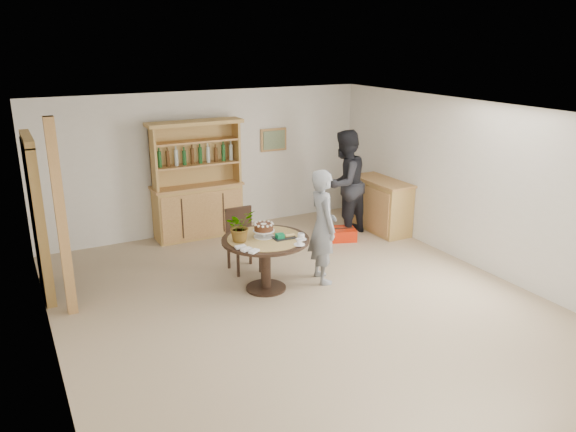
# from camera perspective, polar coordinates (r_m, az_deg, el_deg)

# --- Properties ---
(ground) EXTENTS (7.00, 7.00, 0.00)m
(ground) POSITION_cam_1_polar(r_m,az_deg,el_deg) (7.47, 1.48, -9.07)
(ground) COLOR tan
(ground) RESTS_ON ground
(room_shell) EXTENTS (6.04, 7.04, 2.52)m
(room_shell) POSITION_cam_1_polar(r_m,az_deg,el_deg) (6.87, 1.58, 4.03)
(room_shell) COLOR white
(room_shell) RESTS_ON ground
(doorway) EXTENTS (0.13, 1.10, 2.18)m
(doorway) POSITION_cam_1_polar(r_m,az_deg,el_deg) (8.14, -24.20, 0.01)
(doorway) COLOR black
(doorway) RESTS_ON ground
(pine_post) EXTENTS (0.12, 0.12, 2.50)m
(pine_post) POSITION_cam_1_polar(r_m,az_deg,el_deg) (7.35, -22.04, -0.34)
(pine_post) COLOR tan
(pine_post) RESTS_ON ground
(hutch) EXTENTS (1.62, 0.54, 2.04)m
(hutch) POSITION_cam_1_polar(r_m,az_deg,el_deg) (9.90, -9.18, 1.79)
(hutch) COLOR tan
(hutch) RESTS_ON ground
(sideboard) EXTENTS (0.54, 1.26, 0.94)m
(sideboard) POSITION_cam_1_polar(r_m,az_deg,el_deg) (10.27, 9.48, 1.10)
(sideboard) COLOR tan
(sideboard) RESTS_ON ground
(dining_table) EXTENTS (1.20, 1.20, 0.76)m
(dining_table) POSITION_cam_1_polar(r_m,az_deg,el_deg) (7.70, -2.30, -3.32)
(dining_table) COLOR black
(dining_table) RESTS_ON ground
(dining_chair) EXTENTS (0.42, 0.42, 0.95)m
(dining_chair) POSITION_cam_1_polar(r_m,az_deg,el_deg) (8.43, -4.72, -1.96)
(dining_chair) COLOR black
(dining_chair) RESTS_ON ground
(birthday_cake) EXTENTS (0.30, 0.30, 0.20)m
(birthday_cake) POSITION_cam_1_polar(r_m,az_deg,el_deg) (7.64, -2.49, -1.25)
(birthday_cake) COLOR white
(birthday_cake) RESTS_ON dining_table
(flower_vase) EXTENTS (0.47, 0.44, 0.42)m
(flower_vase) POSITION_cam_1_polar(r_m,az_deg,el_deg) (7.48, -4.92, -1.02)
(flower_vase) COLOR #3F7233
(flower_vase) RESTS_ON dining_table
(gift_tray) EXTENTS (0.30, 0.20, 0.08)m
(gift_tray) POSITION_cam_1_polar(r_m,az_deg,el_deg) (7.62, -0.46, -2.08)
(gift_tray) COLOR black
(gift_tray) RESTS_ON dining_table
(coffee_cup_a) EXTENTS (0.15, 0.15, 0.09)m
(coffee_cup_a) POSITION_cam_1_polar(r_m,az_deg,el_deg) (7.57, 1.33, -2.12)
(coffee_cup_a) COLOR white
(coffee_cup_a) RESTS_ON dining_table
(coffee_cup_b) EXTENTS (0.15, 0.15, 0.08)m
(coffee_cup_b) POSITION_cam_1_polar(r_m,az_deg,el_deg) (7.37, 1.15, -2.69)
(coffee_cup_b) COLOR white
(coffee_cup_b) RESTS_ON dining_table
(napkins) EXTENTS (0.24, 0.33, 0.03)m
(napkins) POSITION_cam_1_polar(r_m,az_deg,el_deg) (7.21, -4.19, -3.38)
(napkins) COLOR white
(napkins) RESTS_ON dining_table
(teen_boy) EXTENTS (0.49, 0.66, 1.64)m
(teen_boy) POSITION_cam_1_polar(r_m,az_deg,el_deg) (7.92, 3.56, -1.06)
(teen_boy) COLOR gray
(teen_boy) RESTS_ON ground
(adult_person) EXTENTS (1.11, 1.00, 1.87)m
(adult_person) POSITION_cam_1_polar(r_m,az_deg,el_deg) (9.83, 5.75, 3.31)
(adult_person) COLOR black
(adult_person) RESTS_ON ground
(red_suitcase) EXTENTS (0.70, 0.58, 0.21)m
(red_suitcase) POSITION_cam_1_polar(r_m,az_deg,el_deg) (9.79, 5.07, -1.84)
(red_suitcase) COLOR red
(red_suitcase) RESTS_ON ground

